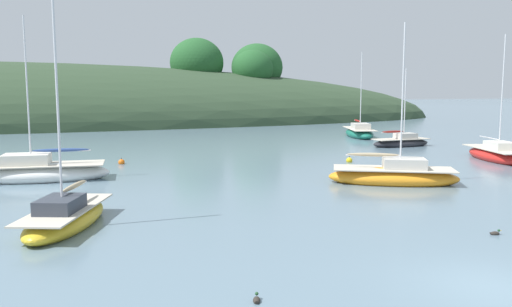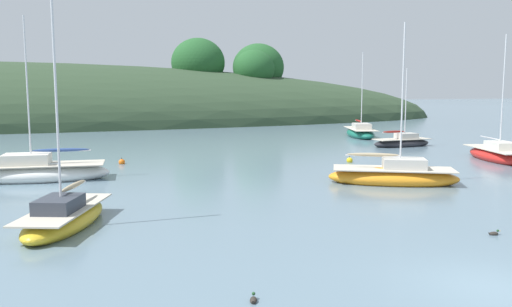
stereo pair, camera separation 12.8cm
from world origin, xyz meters
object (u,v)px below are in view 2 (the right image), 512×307
sailboat_black_sloop (402,142)px  sailboat_cream_ketch (394,176)px  duck_lone_right (253,300)px  duck_lead (494,234)px  mooring_buoy_outer (122,162)px  sailboat_blue_center (38,172)px  sailboat_red_portside (65,217)px  mooring_buoy_inner (350,160)px  sailboat_white_near (360,133)px  sailboat_orange_cutter (497,155)px

sailboat_black_sloop → sailboat_cream_ketch: sailboat_cream_ketch is taller
duck_lone_right → duck_lead: bearing=16.4°
sailboat_cream_ketch → duck_lone_right: bearing=-133.6°
duck_lone_right → mooring_buoy_outer: bearing=93.4°
sailboat_blue_center → sailboat_cream_ketch: bearing=-21.0°
sailboat_red_portside → sailboat_black_sloop: bearing=35.3°
sailboat_cream_ketch → mooring_buoy_inner: bearing=78.4°
sailboat_black_sloop → mooring_buoy_outer: size_ratio=13.38×
sailboat_white_near → mooring_buoy_inner: sailboat_white_near is taller
sailboat_blue_center → sailboat_red_portside: size_ratio=1.08×
sailboat_blue_center → duck_lone_right: 21.20m
sailboat_black_sloop → sailboat_blue_center: sailboat_blue_center is taller
sailboat_white_near → duck_lead: size_ratio=21.98×
sailboat_cream_ketch → mooring_buoy_inner: size_ratio=16.66×
sailboat_black_sloop → sailboat_orange_cutter: size_ratio=0.78×
mooring_buoy_inner → duck_lone_right: size_ratio=1.30×
sailboat_orange_cutter → sailboat_red_portside: 31.03m
sailboat_red_portside → duck_lead: bearing=-22.2°
mooring_buoy_inner → duck_lead: (-3.98, -18.29, -0.07)m
sailboat_cream_ketch → sailboat_black_sloop: bearing=55.1°
sailboat_white_near → duck_lone_right: size_ratio=22.35×
sailboat_blue_center → duck_lead: (16.52, -17.22, -0.41)m
sailboat_black_sloop → sailboat_white_near: size_ratio=0.78×
sailboat_red_portside → mooring_buoy_inner: sailboat_red_portside is taller
sailboat_blue_center → mooring_buoy_inner: 20.54m
sailboat_white_near → duck_lead: 38.20m
sailboat_black_sloop → sailboat_red_portside: bearing=-144.7°
sailboat_blue_center → mooring_buoy_inner: sailboat_blue_center is taller
sailboat_red_portside → sailboat_cream_ketch: size_ratio=0.98×
sailboat_cream_ketch → duck_lead: 10.26m
duck_lead → sailboat_black_sloop: bearing=62.7°
sailboat_cream_ketch → mooring_buoy_inner: sailboat_cream_ketch is taller
sailboat_blue_center → duck_lone_right: sailboat_blue_center is taller
sailboat_orange_cutter → duck_lone_right: bearing=-142.8°
sailboat_black_sloop → mooring_buoy_outer: 25.17m
sailboat_black_sloop → sailboat_white_near: (1.02, 9.44, 0.09)m
mooring_buoy_outer → sailboat_red_portside: bearing=-101.0°
sailboat_orange_cutter → duck_lone_right: (-24.76, -18.76, -0.37)m
sailboat_red_portside → sailboat_cream_ketch: (17.00, 4.00, 0.05)m
sailboat_black_sloop → sailboat_cream_ketch: bearing=-124.9°
sailboat_blue_center → duck_lone_right: bearing=-72.2°
sailboat_orange_cutter → duck_lone_right: size_ratio=22.31×
sailboat_black_sloop → sailboat_blue_center: size_ratio=0.76×
mooring_buoy_outer → duck_lead: (11.53, -22.44, -0.07)m
sailboat_cream_ketch → sailboat_white_near: bearing=64.4°
sailboat_blue_center → mooring_buoy_outer: sailboat_blue_center is taller
sailboat_cream_ketch → sailboat_red_portside: bearing=-166.8°
sailboat_white_near → sailboat_blue_center: bearing=-149.6°
sailboat_white_near → sailboat_red_portside: 41.37m
mooring_buoy_outer → sailboat_cream_ketch: bearing=-42.0°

